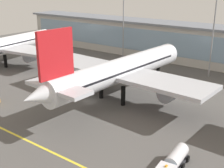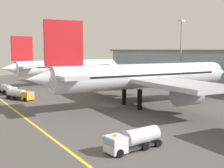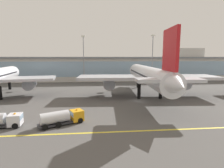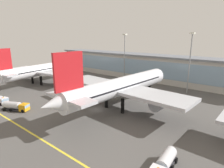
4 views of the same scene
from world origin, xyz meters
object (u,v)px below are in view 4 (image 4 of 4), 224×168
(service_truck_far, at_px, (16,106))
(airliner_near_right, at_px, (121,87))
(fuel_tanker_truck, at_px, (164,164))
(apron_light_mast_centre, at_px, (125,50))
(airliner_near_left, at_px, (41,70))
(apron_light_mast_west, at_px, (190,55))

(service_truck_far, bearing_deg, airliner_near_right, 17.91)
(fuel_tanker_truck, distance_m, service_truck_far, 49.81)
(fuel_tanker_truck, bearing_deg, apron_light_mast_centre, -144.48)
(fuel_tanker_truck, bearing_deg, airliner_near_left, -111.87)
(airliner_near_left, distance_m, service_truck_far, 38.33)
(airliner_near_right, height_order, apron_light_mast_centre, apron_light_mast_centre)
(fuel_tanker_truck, relative_size, apron_light_mast_centre, 0.37)
(airliner_near_right, relative_size, apron_light_mast_centre, 2.29)
(airliner_near_left, height_order, apron_light_mast_centre, apron_light_mast_centre)
(apron_light_mast_west, xyz_separation_m, apron_light_mast_centre, (-36.02, 4.18, -0.17))
(apron_light_mast_centre, bearing_deg, service_truck_far, -90.49)
(airliner_near_right, xyz_separation_m, apron_light_mast_west, (11.82, 31.77, 8.99))
(apron_light_mast_west, bearing_deg, service_truck_far, -123.32)
(airliner_near_right, relative_size, service_truck_far, 6.20)
(airliner_near_left, distance_m, airliner_near_right, 52.49)
(airliner_near_left, xyz_separation_m, service_truck_far, (27.73, -25.92, -5.31))
(airliner_near_left, bearing_deg, service_truck_far, -140.92)
(airliner_near_left, relative_size, apron_light_mast_centre, 2.13)
(airliner_near_left, bearing_deg, apron_light_mast_west, -73.08)
(service_truck_far, height_order, apron_light_mast_centre, apron_light_mast_centre)
(airliner_near_left, xyz_separation_m, fuel_tanker_truck, (77.44, -22.85, -5.31))
(service_truck_far, relative_size, apron_light_mast_west, 0.36)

